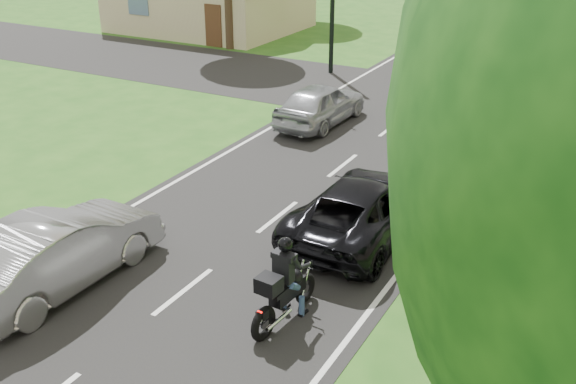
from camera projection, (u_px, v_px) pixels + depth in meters
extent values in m
plane|color=#265919|center=(183.00, 292.00, 14.13)|extent=(140.00, 140.00, 0.00)
cube|color=black|center=(368.00, 146.00, 22.10)|extent=(8.00, 100.00, 0.01)
cube|color=black|center=(426.00, 99.00, 26.88)|extent=(60.00, 7.00, 0.01)
torus|color=black|center=(305.00, 288.00, 13.66)|extent=(0.19, 0.65, 0.64)
torus|color=black|center=(263.00, 324.00, 12.56)|extent=(0.21, 0.71, 0.70)
cube|color=black|center=(288.00, 290.00, 13.06)|extent=(0.35, 0.94, 0.29)
sphere|color=black|center=(295.00, 277.00, 13.18)|extent=(0.33, 0.33, 0.33)
cube|color=black|center=(278.00, 291.00, 12.73)|extent=(0.37, 0.56, 0.10)
cube|color=#FF0C07|center=(260.00, 312.00, 12.35)|extent=(0.10, 0.04, 0.05)
cylinder|color=silver|center=(279.00, 320.00, 12.71)|extent=(0.15, 0.78, 0.09)
cylinder|color=black|center=(300.00, 265.00, 13.25)|extent=(0.60, 0.08, 0.03)
cube|color=black|center=(269.00, 284.00, 12.39)|extent=(0.46, 0.42, 0.31)
cube|color=black|center=(283.00, 267.00, 12.71)|extent=(0.40, 0.24, 0.58)
sphere|color=black|center=(285.00, 245.00, 12.57)|extent=(0.29, 0.29, 0.29)
cylinder|color=navy|center=(284.00, 300.00, 13.46)|extent=(0.13, 0.13, 0.44)
cylinder|color=navy|center=(302.00, 306.00, 13.25)|extent=(0.13, 0.13, 0.44)
imported|color=black|center=(364.00, 208.00, 16.16)|extent=(2.52, 5.23, 1.43)
imported|color=#B5B6BA|center=(58.00, 251.00, 14.07)|extent=(1.78, 4.91, 1.61)
imported|color=#A4A7AC|center=(320.00, 104.00, 23.80)|extent=(1.92, 4.44, 1.49)
cylinder|color=black|center=(570.00, 48.00, 21.76)|extent=(0.20, 0.20, 6.00)
cylinder|color=black|center=(332.00, 6.00, 29.52)|extent=(0.20, 0.20, 6.00)
cylinder|color=#4E3323|center=(484.00, 150.00, 7.74)|extent=(0.28, 0.28, 10.00)
cylinder|color=slate|center=(449.00, 242.00, 14.04)|extent=(0.05, 0.05, 2.00)
cube|color=silver|center=(453.00, 203.00, 13.64)|extent=(0.55, 0.04, 0.45)
cylinder|color=slate|center=(533.00, 132.00, 20.33)|extent=(0.05, 0.05, 2.00)
cube|color=#0C591E|center=(537.00, 104.00, 19.93)|extent=(0.55, 0.04, 0.45)
cube|color=tan|center=(210.00, 1.00, 39.64)|extent=(10.00, 8.00, 3.20)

